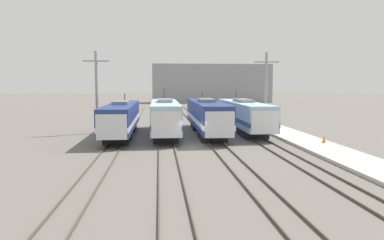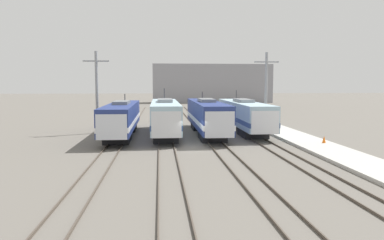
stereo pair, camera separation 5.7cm
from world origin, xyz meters
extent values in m
plane|color=#666059|center=(0.00, 0.00, 0.00)|extent=(400.00, 400.00, 0.00)
cube|color=#4C4238|center=(-8.10, 0.00, 0.07)|extent=(0.07, 120.00, 0.15)
cube|color=#4C4238|center=(-6.66, 0.00, 0.07)|extent=(0.07, 120.00, 0.15)
cube|color=#4C4238|center=(-3.18, 0.00, 0.07)|extent=(0.07, 120.00, 0.15)
cube|color=#4C4238|center=(-1.74, 0.00, 0.07)|extent=(0.07, 120.00, 0.15)
cube|color=#4C4238|center=(1.74, 0.00, 0.07)|extent=(0.07, 120.00, 0.15)
cube|color=#4C4238|center=(3.18, 0.00, 0.07)|extent=(0.07, 120.00, 0.15)
cube|color=#4C4238|center=(6.66, 0.00, 0.07)|extent=(0.07, 120.00, 0.15)
cube|color=#4C4238|center=(8.10, 0.00, 0.07)|extent=(0.07, 120.00, 0.15)
cube|color=black|center=(-7.38, 3.69, 0.47)|extent=(2.55, 4.18, 0.95)
cube|color=black|center=(-7.38, 13.19, 0.47)|extent=(2.55, 4.18, 0.95)
cube|color=navy|center=(-7.38, 8.44, 2.31)|extent=(3.01, 19.00, 2.72)
cube|color=silver|center=(-7.38, 8.44, 1.76)|extent=(3.05, 19.04, 0.49)
cube|color=silver|center=(-7.38, -0.01, 2.10)|extent=(2.76, 2.29, 2.31)
cube|color=black|center=(-7.38, -1.07, 2.61)|extent=(2.35, 0.08, 0.65)
cube|color=slate|center=(-7.38, 8.44, 3.84)|extent=(1.65, 4.75, 0.35)
cylinder|color=#38383D|center=(-7.38, 12.62, 4.18)|extent=(0.12, 0.12, 1.04)
cube|color=#232326|center=(-2.46, 4.06, 0.47)|extent=(2.58, 3.86, 0.95)
cube|color=#232326|center=(-2.46, 12.82, 0.47)|extent=(2.58, 3.86, 0.95)
cube|color=#9EBCCC|center=(-2.46, 8.44, 2.41)|extent=(3.04, 17.54, 2.93)
cube|color=navy|center=(-2.46, 8.44, 1.83)|extent=(3.08, 17.58, 0.53)
cube|color=silver|center=(-2.46, 0.68, 2.19)|extent=(2.79, 2.21, 2.49)
cube|color=black|center=(-2.46, -0.35, 2.74)|extent=(2.37, 0.08, 0.70)
cube|color=gray|center=(-2.46, 8.44, 4.05)|extent=(1.67, 4.38, 0.35)
cylinder|color=#38383D|center=(-2.46, 12.30, 4.64)|extent=(0.12, 0.12, 1.52)
cube|color=black|center=(2.46, 4.20, 0.47)|extent=(2.56, 4.31, 0.95)
cube|color=black|center=(2.46, 13.99, 0.47)|extent=(2.56, 4.31, 0.95)
cube|color=navy|center=(2.46, 9.09, 2.41)|extent=(3.01, 19.58, 2.91)
cube|color=silver|center=(2.46, 9.09, 1.82)|extent=(3.05, 19.62, 0.52)
cube|color=silver|center=(2.46, 0.11, 2.19)|extent=(2.77, 1.82, 2.48)
cube|color=black|center=(2.46, -0.72, 2.73)|extent=(2.36, 0.08, 0.69)
cube|color=slate|center=(2.46, 9.09, 4.04)|extent=(1.66, 4.90, 0.35)
cylinder|color=#38383D|center=(2.46, 13.40, 4.41)|extent=(0.12, 0.12, 1.09)
cube|color=#232326|center=(7.38, 6.35, 0.47)|extent=(2.62, 4.32, 0.95)
cube|color=#232326|center=(7.38, 16.16, 0.47)|extent=(2.62, 4.32, 0.95)
cube|color=#9EBCCC|center=(7.38, 11.26, 2.33)|extent=(3.09, 19.62, 2.76)
cube|color=navy|center=(7.38, 11.26, 1.78)|extent=(3.13, 19.66, 0.50)
cube|color=silver|center=(7.38, 2.56, 2.12)|extent=(2.84, 2.43, 2.34)
cube|color=black|center=(7.38, 1.43, 2.64)|extent=(2.41, 0.08, 0.66)
cube|color=gray|center=(7.38, 11.26, 3.88)|extent=(1.70, 4.91, 0.35)
cylinder|color=#38383D|center=(7.38, 15.58, 4.41)|extent=(0.12, 0.12, 1.40)
cylinder|color=gray|center=(-10.55, 10.97, 4.91)|extent=(0.34, 0.34, 9.83)
cube|color=gray|center=(-10.55, 10.97, 8.65)|extent=(3.07, 0.16, 0.16)
cylinder|color=gray|center=(10.17, 10.97, 4.91)|extent=(0.34, 0.34, 9.83)
cube|color=gray|center=(10.17, 10.97, 8.65)|extent=(3.07, 0.16, 0.16)
cube|color=#B7B5AD|center=(11.76, 0.00, 0.14)|extent=(4.00, 120.00, 0.27)
cone|color=orange|center=(12.74, -0.24, 0.62)|extent=(0.35, 0.35, 0.69)
cube|color=gray|center=(13.65, 83.84, 6.04)|extent=(37.40, 8.22, 12.08)
camera|label=1|loc=(-3.15, -34.72, 5.96)|focal=35.00mm
camera|label=2|loc=(-3.09, -34.73, 5.96)|focal=35.00mm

